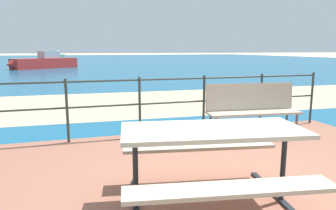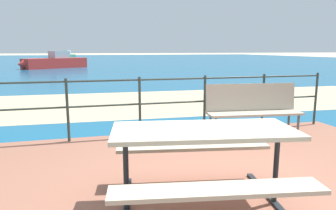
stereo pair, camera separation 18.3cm
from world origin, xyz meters
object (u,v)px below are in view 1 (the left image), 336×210
picnic_table (212,148)px  boat_far (54,57)px  park_bench (252,105)px  boat_mid (44,62)px

picnic_table → boat_far: bearing=104.0°
park_bench → boat_far: size_ratio=0.37×
park_bench → boat_far: 44.68m
picnic_table → park_bench: 2.68m
boat_mid → boat_far: 21.65m
park_bench → boat_far: (-5.78, 44.31, -0.13)m
boat_mid → boat_far: (-0.48, 21.65, -0.03)m
picnic_table → park_bench: size_ratio=1.14×
picnic_table → park_bench: bearing=59.8°
picnic_table → boat_far: boat_far is taller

